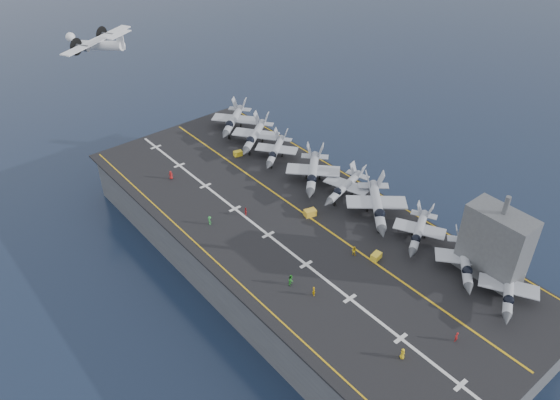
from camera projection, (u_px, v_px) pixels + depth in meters
ground at (293, 264)px, 104.75m from camera, size 500.00×500.00×0.00m
hull at (294, 244)px, 101.85m from camera, size 36.00×90.00×10.00m
flight_deck at (294, 222)px, 98.84m from camera, size 38.00×92.00×0.40m
foul_line at (306, 215)px, 100.27m from camera, size 0.35×90.00×0.02m
landing_centerline at (268, 235)px, 95.60m from camera, size 0.50×90.00×0.02m
deck_edge_port at (216, 261)px, 89.89m from camera, size 0.25×90.00×0.02m
deck_edge_stbd at (365, 185)px, 108.32m from camera, size 0.25×90.00×0.02m
island_superstructure at (497, 237)px, 83.30m from camera, size 5.00×10.00×15.00m
fighter_jet_0 at (509, 288)px, 81.57m from camera, size 15.90×14.19×4.61m
fighter_jet_1 at (465, 260)px, 86.70m from camera, size 16.59×16.01×4.82m
fighter_jet_2 at (419, 230)px, 92.97m from camera, size 15.85×14.05×4.60m
fighter_jet_3 at (377, 204)px, 98.29m from camera, size 19.16×19.65×5.73m
fighter_jet_4 at (345, 186)px, 103.96m from camera, size 15.45×12.33×4.69m
fighter_jet_5 at (313, 171)px, 107.41m from camera, size 18.99×18.80×5.57m
fighter_jet_6 at (276, 150)px, 115.24m from camera, size 16.08×15.22×4.65m
fighter_jet_7 at (255, 135)px, 119.91m from camera, size 18.48×17.40×5.34m
fighter_jet_8 at (233, 119)px, 125.90m from camera, size 18.48×17.76×5.37m
tow_cart_a at (376, 256)px, 90.13m from camera, size 2.05×1.53×1.12m
tow_cart_b at (310, 213)px, 99.83m from camera, size 2.39×1.85×1.27m
tow_cart_c at (238, 153)px, 117.46m from camera, size 2.00×1.53×1.07m
crew_0 at (402, 354)px, 73.48m from camera, size 1.08×1.27×1.79m
crew_1 at (314, 291)px, 83.13m from camera, size 0.95×1.18×1.71m
crew_2 at (291, 280)px, 84.99m from camera, size 1.40×1.24×1.95m
crew_3 at (210, 220)px, 97.63m from camera, size 0.86×1.12×1.67m
crew_4 at (246, 211)px, 99.84m from camera, size 1.20×1.17×1.68m
crew_5 at (171, 175)px, 109.78m from camera, size 1.23×0.99×1.79m
crew_6 at (456, 337)px, 75.88m from camera, size 1.10×0.81×1.70m
crew_7 at (354, 251)px, 90.84m from camera, size 1.05×1.23×1.74m
transport_plane at (98, 45)px, 125.19m from camera, size 26.08×23.04×5.14m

